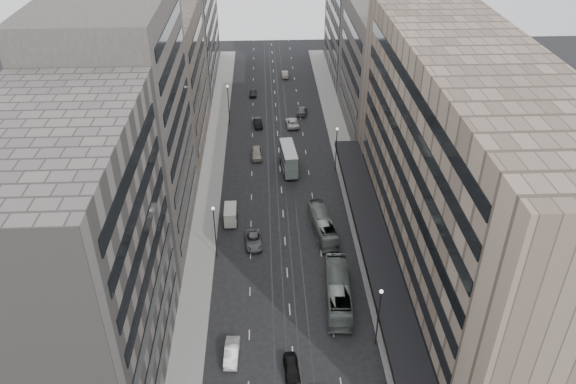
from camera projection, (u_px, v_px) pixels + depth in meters
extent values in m
plane|color=black|center=(290.00, 315.00, 69.22)|extent=(220.00, 220.00, 0.00)
cube|color=gray|center=(346.00, 163.00, 101.22)|extent=(4.00, 125.00, 0.15)
cube|color=gray|center=(213.00, 166.00, 100.28)|extent=(4.00, 125.00, 0.15)
cube|color=gray|center=(462.00, 174.00, 68.72)|extent=(15.00, 60.00, 30.00)
cube|color=black|center=(378.00, 247.00, 74.27)|extent=(4.40, 60.00, 0.50)
cube|color=#47423E|center=(389.00, 70.00, 107.38)|extent=(15.00, 28.00, 24.00)
cube|color=slate|center=(364.00, 17.00, 131.56)|extent=(15.00, 32.00, 28.00)
cube|color=slate|center=(70.00, 270.00, 53.57)|extent=(15.00, 28.00, 30.00)
cube|color=#47423E|center=(123.00, 127.00, 75.22)|extent=(15.00, 26.00, 34.00)
cube|color=#6A5D52|center=(158.00, 83.00, 100.38)|extent=(15.00, 28.00, 25.00)
cube|color=slate|center=(179.00, 23.00, 127.35)|extent=(15.00, 38.00, 28.00)
cylinder|color=#262628|center=(378.00, 319.00, 63.23)|extent=(0.16, 0.16, 8.00)
sphere|color=silver|center=(381.00, 292.00, 61.03)|extent=(0.44, 0.44, 0.44)
cylinder|color=#262628|center=(336.00, 150.00, 96.91)|extent=(0.16, 0.16, 8.00)
sphere|color=silver|center=(337.00, 129.00, 94.70)|extent=(0.44, 0.44, 0.44)
cylinder|color=#262628|center=(215.00, 233.00, 76.79)|extent=(0.16, 0.16, 8.00)
sphere|color=silver|center=(213.00, 208.00, 74.58)|extent=(0.44, 0.44, 0.44)
cylinder|color=#262628|center=(229.00, 105.00, 112.99)|extent=(0.16, 0.16, 8.00)
sphere|color=silver|center=(227.00, 86.00, 110.78)|extent=(0.44, 0.44, 0.44)
imported|color=slate|center=(338.00, 291.00, 70.44)|extent=(3.61, 12.32, 3.39)
imported|color=gray|center=(323.00, 225.00, 82.77)|extent=(3.81, 10.75, 2.93)
cube|color=slate|center=(289.00, 163.00, 98.38)|extent=(2.93, 8.18, 2.05)
cube|color=slate|center=(289.00, 153.00, 97.35)|extent=(2.86, 7.85, 1.78)
cube|color=silver|center=(289.00, 148.00, 96.84)|extent=(2.93, 8.18, 0.11)
cylinder|color=black|center=(284.00, 177.00, 96.39)|extent=(0.33, 0.91, 0.89)
cylinder|color=black|center=(297.00, 176.00, 96.65)|extent=(0.33, 0.91, 0.89)
cylinder|color=black|center=(280.00, 160.00, 101.21)|extent=(0.33, 0.91, 0.89)
cylinder|color=black|center=(293.00, 159.00, 101.46)|extent=(0.33, 0.91, 0.89)
cube|color=beige|center=(231.00, 217.00, 85.33)|extent=(1.88, 4.11, 1.26)
cube|color=beige|center=(230.00, 211.00, 84.73)|extent=(1.84, 4.03, 0.99)
cylinder|color=black|center=(224.00, 226.00, 84.49)|extent=(0.19, 0.66, 0.66)
cylinder|color=black|center=(237.00, 225.00, 84.58)|extent=(0.19, 0.66, 0.66)
cylinder|color=black|center=(225.00, 215.00, 86.77)|extent=(0.19, 0.66, 0.66)
cylinder|color=black|center=(237.00, 215.00, 86.86)|extent=(0.19, 0.66, 0.66)
imported|color=black|center=(291.00, 368.00, 61.52)|extent=(1.95, 4.25, 1.41)
imported|color=silver|center=(232.00, 352.00, 63.30)|extent=(1.79, 4.58, 1.49)
imported|color=#5E5E61|center=(254.00, 240.00, 80.84)|extent=(2.76, 5.26, 1.41)
imported|color=#9F9683|center=(257.00, 153.00, 102.67)|extent=(2.10, 4.96, 1.67)
imported|color=black|center=(258.00, 123.00, 113.78)|extent=(2.08, 4.58, 1.46)
imported|color=silver|center=(292.00, 123.00, 113.83)|extent=(2.82, 5.31, 1.42)
imported|color=#5C5C5E|center=(302.00, 111.00, 118.83)|extent=(2.53, 5.01, 1.40)
imported|color=#28282B|center=(253.00, 93.00, 127.12)|extent=(1.65, 3.98, 1.35)
imported|color=#B6AF96|center=(285.00, 74.00, 136.99)|extent=(1.51, 4.25, 1.40)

